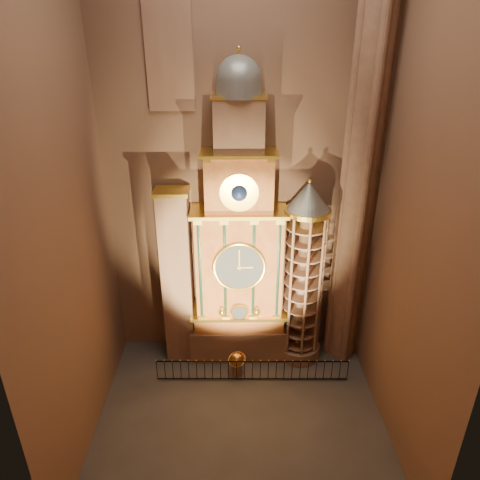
{
  "coord_description": "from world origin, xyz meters",
  "views": [
    {
      "loc": [
        -0.3,
        -15.61,
        16.84
      ],
      "look_at": [
        0.02,
        3.0,
        8.3
      ],
      "focal_mm": 32.0,
      "sensor_mm": 36.0,
      "label": 1
    }
  ],
  "objects_px": {
    "astronomical_clock": "(239,252)",
    "portrait_tower": "(177,277)",
    "stair_turret": "(303,277)",
    "iron_railing": "(252,370)",
    "celestial_globe": "(237,362)"
  },
  "relations": [
    {
      "from": "astronomical_clock",
      "to": "stair_turret",
      "type": "xyz_separation_m",
      "value": [
        3.5,
        -0.26,
        -1.41
      ]
    },
    {
      "from": "iron_railing",
      "to": "astronomical_clock",
      "type": "bearing_deg",
      "value": 105.71
    },
    {
      "from": "astronomical_clock",
      "to": "stair_turret",
      "type": "height_order",
      "value": "astronomical_clock"
    },
    {
      "from": "astronomical_clock",
      "to": "iron_railing",
      "type": "height_order",
      "value": "astronomical_clock"
    },
    {
      "from": "portrait_tower",
      "to": "stair_turret",
      "type": "xyz_separation_m",
      "value": [
        6.9,
        -0.28,
        0.12
      ]
    },
    {
      "from": "astronomical_clock",
      "to": "portrait_tower",
      "type": "bearing_deg",
      "value": 179.71
    },
    {
      "from": "stair_turret",
      "to": "iron_railing",
      "type": "relative_size",
      "value": 1.04
    },
    {
      "from": "stair_turret",
      "to": "iron_railing",
      "type": "height_order",
      "value": "stair_turret"
    },
    {
      "from": "iron_railing",
      "to": "portrait_tower",
      "type": "bearing_deg",
      "value": 149.0
    },
    {
      "from": "astronomical_clock",
      "to": "portrait_tower",
      "type": "height_order",
      "value": "astronomical_clock"
    },
    {
      "from": "celestial_globe",
      "to": "iron_railing",
      "type": "distance_m",
      "value": 1.0
    },
    {
      "from": "portrait_tower",
      "to": "celestial_globe",
      "type": "relative_size",
      "value": 7.22
    },
    {
      "from": "astronomical_clock",
      "to": "stair_turret",
      "type": "bearing_deg",
      "value": -4.3
    },
    {
      "from": "portrait_tower",
      "to": "stair_turret",
      "type": "relative_size",
      "value": 0.94
    },
    {
      "from": "stair_turret",
      "to": "iron_railing",
      "type": "bearing_deg",
      "value": -142.31
    }
  ]
}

